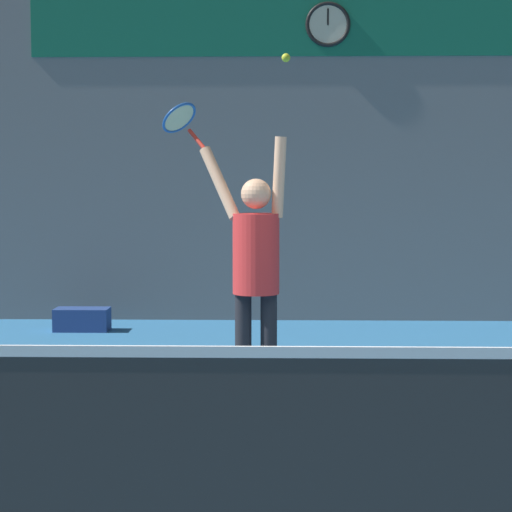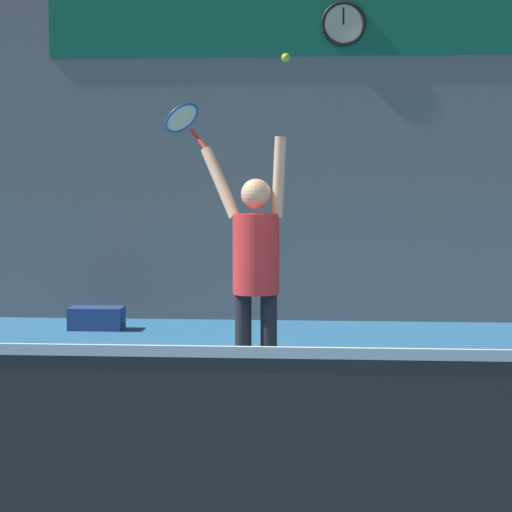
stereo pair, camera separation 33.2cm
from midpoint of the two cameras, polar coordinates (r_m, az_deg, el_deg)
ground_plane at (r=5.45m, az=2.22°, el=-13.25°), size 18.00×18.00×0.00m
back_wall at (r=11.15m, az=1.83°, el=8.88°), size 18.00×0.10×5.00m
sponsor_banner at (r=11.21m, az=1.85°, el=14.04°), size 6.36×0.02×0.73m
scoreboard_clock at (r=11.19m, az=3.57°, el=14.05°), size 0.53×0.05×0.53m
court_net at (r=4.15m, az=2.47°, el=-11.80°), size 6.29×0.07×1.06m
tennis_player at (r=7.20m, az=-1.35°, el=-0.31°), size 0.72×0.44×2.02m
tennis_racket at (r=7.59m, az=-5.92°, el=8.35°), size 0.43×0.39×0.39m
tennis_ball at (r=7.20m, az=0.51°, el=12.11°), size 0.07×0.07×0.07m
equipment_bag at (r=10.61m, az=-11.54°, el=-3.85°), size 0.60×0.31×0.25m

